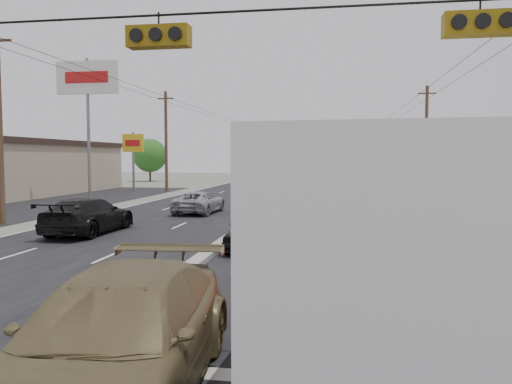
# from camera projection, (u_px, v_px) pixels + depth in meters

# --- Properties ---
(ground) EXTENTS (200.00, 200.00, 0.00)m
(ground) POSITION_uv_depth(u_px,v_px,m) (82.00, 353.00, 8.84)
(ground) COLOR #606356
(ground) RESTS_ON ground
(road_surface) EXTENTS (20.00, 160.00, 0.02)m
(road_surface) POSITION_uv_depth(u_px,v_px,m) (278.00, 202.00, 38.38)
(road_surface) COLOR black
(road_surface) RESTS_ON ground
(center_median) EXTENTS (0.50, 160.00, 0.20)m
(center_median) POSITION_uv_depth(u_px,v_px,m) (278.00, 201.00, 38.37)
(center_median) COLOR gray
(center_median) RESTS_ON ground
(parking_lot) EXTENTS (10.00, 42.00, 0.02)m
(parking_lot) POSITION_uv_depth(u_px,v_px,m) (38.00, 205.00, 36.17)
(parking_lot) COLOR black
(parking_lot) RESTS_ON ground
(utility_pole_left_c) EXTENTS (1.60, 0.30, 10.00)m
(utility_pole_left_c) POSITION_uv_depth(u_px,v_px,m) (166.00, 141.00, 49.87)
(utility_pole_left_c) COLOR #422D1E
(utility_pole_left_c) RESTS_ON ground
(utility_pole_right_c) EXTENTS (1.60, 0.30, 10.00)m
(utility_pole_right_c) POSITION_uv_depth(u_px,v_px,m) (426.00, 139.00, 45.87)
(utility_pole_right_c) COLOR #422D1E
(utility_pole_right_c) RESTS_ON ground
(traffic_signals) EXTENTS (25.00, 0.30, 0.54)m
(traffic_signals) POSITION_uv_depth(u_px,v_px,m) (153.00, 34.00, 8.23)
(traffic_signals) COLOR black
(traffic_signals) RESTS_ON ground
(pole_sign_billboard) EXTENTS (5.00, 0.25, 11.00)m
(pole_sign_billboard) POSITION_uv_depth(u_px,v_px,m) (87.00, 87.00, 38.11)
(pole_sign_billboard) COLOR slate
(pole_sign_billboard) RESTS_ON ground
(pole_sign_far) EXTENTS (2.20, 0.25, 6.00)m
(pole_sign_far) POSITION_uv_depth(u_px,v_px,m) (133.00, 148.00, 50.47)
(pole_sign_far) COLOR slate
(pole_sign_far) RESTS_ON ground
(tree_left_far) EXTENTS (4.80, 4.80, 6.12)m
(tree_left_far) POSITION_uv_depth(u_px,v_px,m) (150.00, 155.00, 71.18)
(tree_left_far) COLOR #382619
(tree_left_far) RESTS_ON ground
(tree_right_mid) EXTENTS (5.60, 5.60, 7.14)m
(tree_right_mid) POSITION_uv_depth(u_px,v_px,m) (443.00, 149.00, 50.44)
(tree_right_mid) COLOR #382619
(tree_right_mid) RESTS_ON ground
(tree_right_far) EXTENTS (6.40, 6.40, 8.16)m
(tree_right_far) POSITION_uv_depth(u_px,v_px,m) (415.00, 147.00, 74.86)
(tree_right_far) COLOR #382619
(tree_right_far) RESTS_ON ground
(box_truck) EXTENTS (3.18, 7.66, 3.80)m
(box_truck) POSITION_uv_depth(u_px,v_px,m) (377.00, 257.00, 7.60)
(box_truck) COLOR black
(box_truck) RESTS_ON ground
(tan_sedan) EXTENTS (2.94, 6.33, 1.79)m
(tan_sedan) POSITION_uv_depth(u_px,v_px,m) (117.00, 341.00, 7.01)
(tan_sedan) COLOR brown
(tan_sedan) RESTS_ON ground
(red_sedan) EXTENTS (1.97, 4.35, 1.39)m
(red_sedan) POSITION_uv_depth(u_px,v_px,m) (276.00, 269.00, 12.37)
(red_sedan) COLOR #BC0E0B
(red_sedan) RESTS_ON ground
(queue_car_a) EXTENTS (1.95, 4.37, 1.46)m
(queue_car_a) POSITION_uv_depth(u_px,v_px,m) (255.00, 230.00, 18.86)
(queue_car_a) COLOR black
(queue_car_a) RESTS_ON ground
(queue_car_b) EXTENTS (2.14, 4.93, 1.58)m
(queue_car_b) POSITION_uv_depth(u_px,v_px,m) (369.00, 246.00, 14.99)
(queue_car_b) COLOR white
(queue_car_b) RESTS_ON ground
(queue_car_c) EXTENTS (2.39, 4.80, 1.31)m
(queue_car_c) POSITION_uv_depth(u_px,v_px,m) (386.00, 218.00, 23.05)
(queue_car_c) COLOR #93949A
(queue_car_c) RESTS_ON ground
(queue_car_d) EXTENTS (1.94, 4.48, 1.28)m
(queue_car_d) POSITION_uv_depth(u_px,v_px,m) (448.00, 262.00, 13.41)
(queue_car_d) COLOR navy
(queue_car_d) RESTS_ON ground
(queue_car_e) EXTENTS (2.21, 4.65, 1.54)m
(queue_car_e) POSITION_uv_depth(u_px,v_px,m) (445.00, 222.00, 20.66)
(queue_car_e) COLOR maroon
(queue_car_e) RESTS_ON ground
(oncoming_near) EXTENTS (2.41, 5.67, 1.63)m
(oncoming_near) POSITION_uv_depth(u_px,v_px,m) (89.00, 216.00, 22.59)
(oncoming_near) COLOR black
(oncoming_near) RESTS_ON ground
(oncoming_far) EXTENTS (2.46, 4.95, 1.35)m
(oncoming_far) POSITION_uv_depth(u_px,v_px,m) (199.00, 202.00, 30.79)
(oncoming_far) COLOR #989B9F
(oncoming_far) RESTS_ON ground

